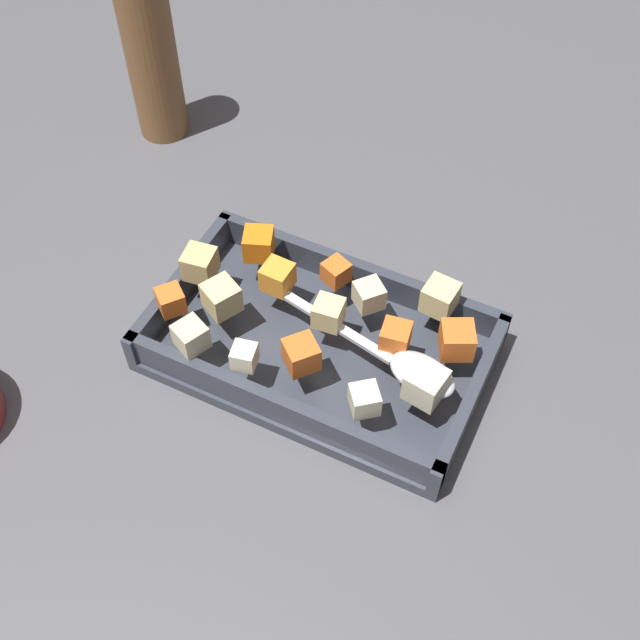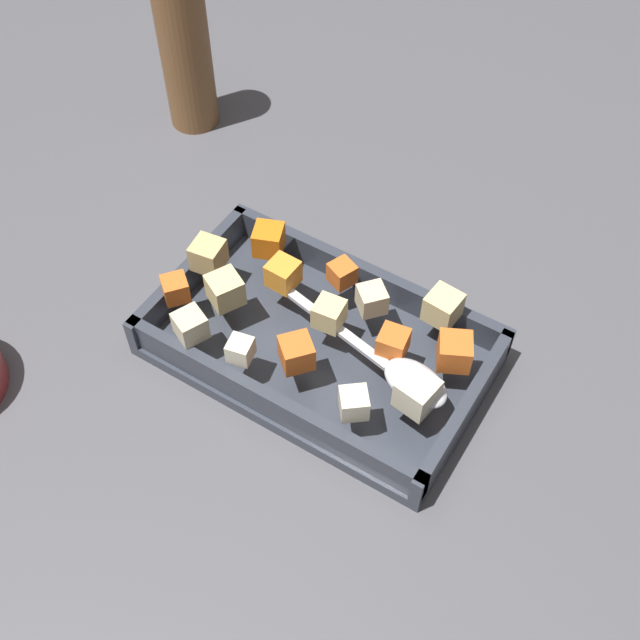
% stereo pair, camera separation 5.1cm
% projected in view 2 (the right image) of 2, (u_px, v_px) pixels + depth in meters
% --- Properties ---
extents(ground_plane, '(4.00, 4.00, 0.00)m').
position_uv_depth(ground_plane, '(309.00, 352.00, 0.86)').
color(ground_plane, '#4C4C51').
extents(baking_dish, '(0.34, 0.20, 0.05)m').
position_uv_depth(baking_dish, '(320.00, 346.00, 0.85)').
color(baking_dish, '#333842').
rests_on(baking_dish, ground_plane).
extents(carrot_chunk_corner_se, '(0.04, 0.04, 0.03)m').
position_uv_depth(carrot_chunk_corner_se, '(176.00, 289.00, 0.84)').
color(carrot_chunk_corner_se, orange).
rests_on(carrot_chunk_corner_se, baking_dish).
extents(carrot_chunk_rim_edge, '(0.04, 0.04, 0.03)m').
position_uv_depth(carrot_chunk_rim_edge, '(297.00, 353.00, 0.78)').
color(carrot_chunk_rim_edge, orange).
rests_on(carrot_chunk_rim_edge, baking_dish).
extents(carrot_chunk_near_spoon, '(0.04, 0.04, 0.03)m').
position_uv_depth(carrot_chunk_near_spoon, '(269.00, 240.00, 0.87)').
color(carrot_chunk_near_spoon, orange).
rests_on(carrot_chunk_near_spoon, baking_dish).
extents(carrot_chunk_near_left, '(0.03, 0.03, 0.03)m').
position_uv_depth(carrot_chunk_near_left, '(393.00, 343.00, 0.79)').
color(carrot_chunk_near_left, orange).
rests_on(carrot_chunk_near_left, baking_dish).
extents(carrot_chunk_corner_ne, '(0.04, 0.04, 0.03)m').
position_uv_depth(carrot_chunk_corner_ne, '(455.00, 351.00, 0.78)').
color(carrot_chunk_corner_ne, orange).
rests_on(carrot_chunk_corner_ne, baking_dish).
extents(carrot_chunk_corner_nw, '(0.03, 0.03, 0.03)m').
position_uv_depth(carrot_chunk_corner_nw, '(283.00, 274.00, 0.85)').
color(carrot_chunk_corner_nw, orange).
rests_on(carrot_chunk_corner_nw, baking_dish).
extents(carrot_chunk_near_right, '(0.03, 0.03, 0.02)m').
position_uv_depth(carrot_chunk_near_right, '(340.00, 272.00, 0.85)').
color(carrot_chunk_near_right, orange).
rests_on(carrot_chunk_near_right, baking_dish).
extents(potato_chunk_heap_side, '(0.04, 0.04, 0.03)m').
position_uv_depth(potato_chunk_heap_side, '(225.00, 290.00, 0.83)').
color(potato_chunk_heap_side, '#E0CC89').
rests_on(potato_chunk_heap_side, baking_dish).
extents(potato_chunk_corner_sw, '(0.04, 0.04, 0.03)m').
position_uv_depth(potato_chunk_corner_sw, '(417.00, 393.00, 0.75)').
color(potato_chunk_corner_sw, beige).
rests_on(potato_chunk_corner_sw, baking_dish).
extents(potato_chunk_mid_right, '(0.04, 0.04, 0.03)m').
position_uv_depth(potato_chunk_mid_right, '(372.00, 299.00, 0.83)').
color(potato_chunk_mid_right, beige).
rests_on(potato_chunk_mid_right, baking_dish).
extents(potato_chunk_heap_top, '(0.04, 0.04, 0.03)m').
position_uv_depth(potato_chunk_heap_top, '(190.00, 326.00, 0.80)').
color(potato_chunk_heap_top, beige).
rests_on(potato_chunk_heap_top, baking_dish).
extents(potato_chunk_mid_left, '(0.04, 0.04, 0.03)m').
position_uv_depth(potato_chunk_mid_left, '(208.00, 255.00, 0.86)').
color(potato_chunk_mid_left, tan).
rests_on(potato_chunk_mid_left, baking_dish).
extents(potato_chunk_back_center, '(0.03, 0.03, 0.03)m').
position_uv_depth(potato_chunk_back_center, '(329.00, 314.00, 0.81)').
color(potato_chunk_back_center, '#E0CC89').
rests_on(potato_chunk_back_center, baking_dish).
extents(potato_chunk_far_left, '(0.04, 0.04, 0.03)m').
position_uv_depth(potato_chunk_far_left, '(354.00, 403.00, 0.75)').
color(potato_chunk_far_left, beige).
rests_on(potato_chunk_far_left, baking_dish).
extents(potato_chunk_under_handle, '(0.03, 0.03, 0.03)m').
position_uv_depth(potato_chunk_under_handle, '(443.00, 307.00, 0.82)').
color(potato_chunk_under_handle, '#E0CC89').
rests_on(potato_chunk_under_handle, baking_dish).
extents(potato_chunk_far_right, '(0.03, 0.03, 0.02)m').
position_uv_depth(potato_chunk_far_right, '(240.00, 350.00, 0.79)').
color(potato_chunk_far_right, beige).
rests_on(potato_chunk_far_right, baking_dish).
extents(serving_spoon, '(0.23, 0.07, 0.02)m').
position_uv_depth(serving_spoon, '(404.00, 375.00, 0.78)').
color(serving_spoon, silver).
rests_on(serving_spoon, baking_dish).
extents(pepper_mill, '(0.06, 0.06, 0.24)m').
position_uv_depth(pepper_mill, '(185.00, 49.00, 1.01)').
color(pepper_mill, brown).
rests_on(pepper_mill, ground_plane).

